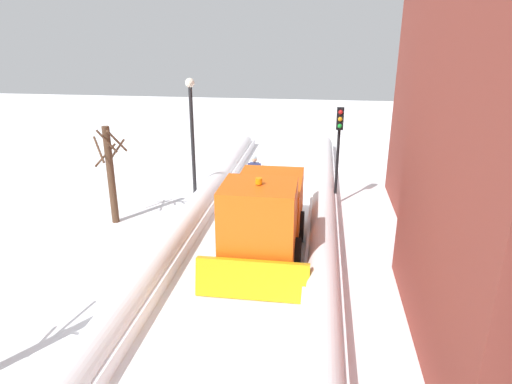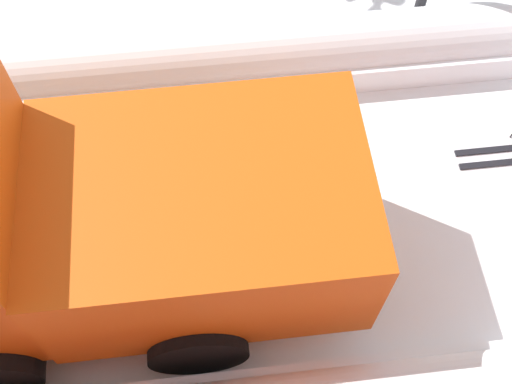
# 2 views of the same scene
# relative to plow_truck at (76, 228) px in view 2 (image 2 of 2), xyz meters

# --- Properties ---
(plow_truck) EXTENTS (3.20, 5.98, 3.12)m
(plow_truck) POSITION_rel_plow_truck_xyz_m (0.00, 0.00, 0.00)
(plow_truck) COLOR orange
(plow_truck) RESTS_ON ground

